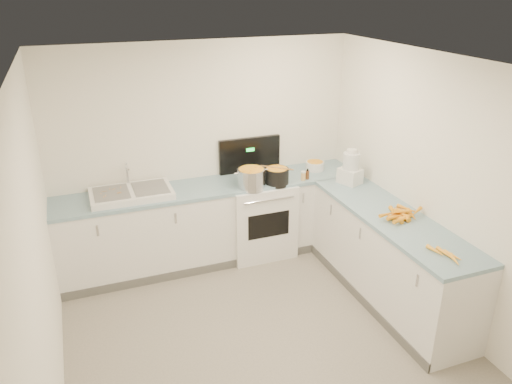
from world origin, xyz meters
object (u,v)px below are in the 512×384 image
object	(u,v)px
spice_jar	(303,176)
black_pot	(277,177)
steel_pot	(251,179)
food_processor	(351,169)
stove	(258,215)
sink	(131,193)
extract_bottle	(307,175)
mixing_bowl	(315,166)

from	to	relation	value
spice_jar	black_pot	bearing A→B (deg)	174.43
steel_pot	food_processor	world-z (taller)	food_processor
stove	food_processor	size ratio (longest dim) A/B	3.39
stove	spice_jar	bearing A→B (deg)	-23.59
sink	extract_bottle	world-z (taller)	sink
steel_pot	spice_jar	bearing A→B (deg)	-2.89
sink	stove	bearing A→B (deg)	-0.62
stove	food_processor	bearing A→B (deg)	-27.03
steel_pot	extract_bottle	world-z (taller)	steel_pot
extract_bottle	steel_pot	bearing A→B (deg)	178.33
stove	food_processor	distance (m)	1.23
sink	mixing_bowl	world-z (taller)	sink
black_pot	extract_bottle	size ratio (longest dim) A/B	2.63
sink	food_processor	distance (m)	2.44
extract_bottle	spice_jar	bearing A→B (deg)	-168.87
mixing_bowl	spice_jar	world-z (taller)	mixing_bowl
spice_jar	food_processor	size ratio (longest dim) A/B	0.23
mixing_bowl	steel_pot	bearing A→B (deg)	-165.85
mixing_bowl	food_processor	bearing A→B (deg)	-71.81
black_pot	spice_jar	bearing A→B (deg)	-5.57
stove	extract_bottle	bearing A→B (deg)	-20.13
black_pot	spice_jar	xyz separation A→B (m)	(0.32, -0.03, -0.03)
sink	food_processor	xyz separation A→B (m)	(2.38, -0.49, 0.13)
stove	steel_pot	distance (m)	0.61
stove	food_processor	world-z (taller)	stove
black_pot	mixing_bowl	size ratio (longest dim) A/B	1.21
stove	extract_bottle	distance (m)	0.77
mixing_bowl	spice_jar	xyz separation A→B (m)	(-0.28, -0.26, -0.01)
black_pot	steel_pot	bearing A→B (deg)	179.90
sink	spice_jar	distance (m)	1.94
spice_jar	sink	bearing A→B (deg)	173.36
stove	black_pot	xyz separation A→B (m)	(0.16, -0.18, 0.54)
stove	sink	distance (m)	1.54
steel_pot	extract_bottle	bearing A→B (deg)	-1.67
mixing_bowl	black_pot	bearing A→B (deg)	-159.07
extract_bottle	stove	bearing A→B (deg)	159.87
sink	food_processor	bearing A→B (deg)	-11.67
extract_bottle	food_processor	distance (m)	0.50
steel_pot	black_pot	bearing A→B (deg)	-0.10
mixing_bowl	spice_jar	size ratio (longest dim) A/B	2.41
sink	steel_pot	bearing A→B (deg)	-8.44
stove	mixing_bowl	bearing A→B (deg)	3.98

